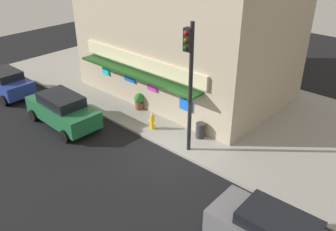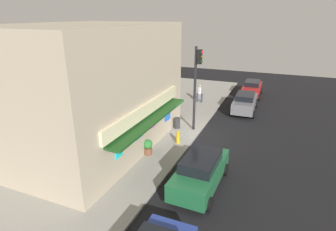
{
  "view_description": "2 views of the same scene",
  "coord_description": "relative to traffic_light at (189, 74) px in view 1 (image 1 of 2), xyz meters",
  "views": [
    {
      "loc": [
        9.37,
        -10.44,
        9.36
      ],
      "look_at": [
        -1.16,
        1.2,
        1.0
      ],
      "focal_mm": 37.99,
      "sensor_mm": 36.0,
      "label": 1
    },
    {
      "loc": [
        -17.31,
        -4.9,
        8.09
      ],
      "look_at": [
        -1.28,
        1.77,
        1.71
      ],
      "focal_mm": 29.51,
      "sensor_mm": 36.0,
      "label": 2
    }
  ],
  "objects": [
    {
      "name": "sidewalk",
      "position": [
        -0.71,
        4.91,
        -3.85
      ],
      "size": [
        33.6,
        10.74,
        0.13
      ],
      "primitive_type": "cube",
      "color": "gray",
      "rests_on": "ground_plane"
    },
    {
      "name": "parked_car_blue",
      "position": [
        -12.53,
        -2.5,
        -3.08
      ],
      "size": [
        4.01,
        2.0,
        1.58
      ],
      "color": "navy",
      "rests_on": "ground_plane"
    },
    {
      "name": "fire_hydrant",
      "position": [
        -2.6,
        0.34,
        -3.37
      ],
      "size": [
        0.47,
        0.23,
        0.85
      ],
      "color": "gold",
      "rests_on": "sidewalk"
    },
    {
      "name": "trash_can",
      "position": [
        -0.25,
        1.31,
        -3.39
      ],
      "size": [
        0.45,
        0.45,
        0.79
      ],
      "primitive_type": "cylinder",
      "color": "#2D2D2D",
      "rests_on": "sidewalk"
    },
    {
      "name": "traffic_light",
      "position": [
        0.0,
        0.0,
        0.0
      ],
      "size": [
        0.32,
        0.58,
        5.96
      ],
      "color": "black",
      "rests_on": "sidewalk"
    },
    {
      "name": "parked_car_green",
      "position": [
        -6.57,
        -2.33,
        -3.03
      ],
      "size": [
        4.53,
        2.14,
        1.72
      ],
      "color": "#1E6038",
      "rests_on": "ground_plane"
    },
    {
      "name": "corner_building",
      "position": [
        -4.61,
        5.45,
        -0.05
      ],
      "size": [
        11.77,
        8.57,
        7.46
      ],
      "color": "tan",
      "rests_on": "sidewalk"
    },
    {
      "name": "potted_plant_by_doorway",
      "position": [
        -4.75,
        1.47,
        -3.28
      ],
      "size": [
        0.57,
        0.57,
        0.95
      ],
      "color": "brown",
      "rests_on": "sidewalk"
    },
    {
      "name": "ground_plane",
      "position": [
        -0.71,
        -0.47,
        -3.91
      ],
      "size": [
        50.39,
        50.39,
        0.0
      ],
      "primitive_type": "plane",
      "color": "black"
    }
  ]
}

